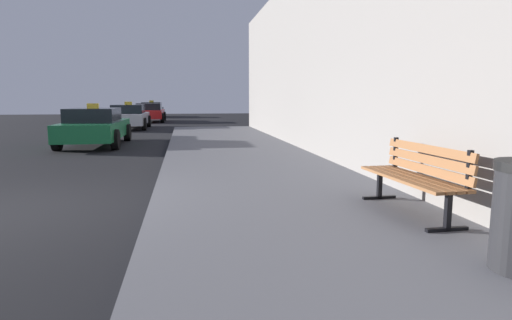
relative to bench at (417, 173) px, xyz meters
name	(u,v)px	position (x,y,z in m)	size (l,w,h in m)	color
ground_plane	(6,212)	(-5.39, 1.44, -0.66)	(80.00, 80.00, 0.00)	black
sidewalk	(283,197)	(-1.39, 1.44, -0.59)	(4.00, 32.00, 0.15)	#5B5B60
building_wall	(423,27)	(0.81, 1.44, 2.02)	(0.70, 32.00, 5.37)	gray
bench	(417,173)	(0.00, 0.00, 0.00)	(0.56, 1.82, 0.89)	brown
car_green	(95,127)	(-5.89, 10.37, -0.02)	(1.95, 4.57, 1.43)	#196638
car_silver	(129,117)	(-5.77, 18.61, -0.02)	(1.96, 4.48, 1.43)	#B7B7BF
car_red	(150,112)	(-5.24, 25.46, -0.02)	(2.02, 4.34, 1.27)	red
car_black	(152,109)	(-5.68, 33.58, -0.02)	(2.04, 4.31, 1.43)	black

